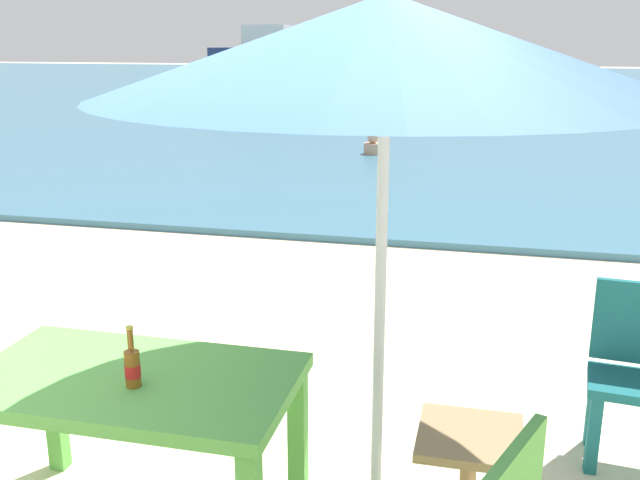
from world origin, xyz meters
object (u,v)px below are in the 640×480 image
object	(u,v)px
boat_cargo_ship	(277,58)
beer_bottle_amber	(132,365)
boat_fishing_trawler	(390,72)
picnic_table_green	(134,398)
patio_umbrella	(386,47)
swimmer_person	(373,145)
side_table_wood	(468,472)

from	to	relation	value
boat_cargo_ship	beer_bottle_amber	bearing A→B (deg)	-74.05
boat_fishing_trawler	boat_cargo_ship	bearing A→B (deg)	144.07
picnic_table_green	patio_umbrella	size ratio (longest dim) A/B	0.61
patio_umbrella	swimmer_person	bearing A→B (deg)	99.51
picnic_table_green	boat_fishing_trawler	world-z (taller)	boat_fishing_trawler
beer_bottle_amber	boat_cargo_ship	distance (m)	39.25
beer_bottle_amber	patio_umbrella	distance (m)	1.62
picnic_table_green	side_table_wood	distance (m)	1.48
beer_bottle_amber	picnic_table_green	bearing A→B (deg)	122.16
side_table_wood	boat_cargo_ship	size ratio (longest dim) A/B	0.07
beer_bottle_amber	boat_fishing_trawler	size ratio (longest dim) A/B	0.06
picnic_table_green	boat_cargo_ship	bearing A→B (deg)	105.90
beer_bottle_amber	swimmer_person	bearing A→B (deg)	94.13
boat_cargo_ship	boat_fishing_trawler	distance (m)	8.87
beer_bottle_amber	boat_cargo_ship	size ratio (longest dim) A/B	0.03
patio_umbrella	boat_cargo_ship	distance (m)	39.41
patio_umbrella	side_table_wood	world-z (taller)	patio_umbrella
picnic_table_green	boat_cargo_ship	xyz separation A→B (m)	(-10.73, 37.65, 0.44)
picnic_table_green	side_table_wood	world-z (taller)	picnic_table_green
boat_cargo_ship	boat_fishing_trawler	size ratio (longest dim) A/B	1.82
beer_bottle_amber	side_table_wood	world-z (taller)	beer_bottle_amber
patio_umbrella	boat_cargo_ship	size ratio (longest dim) A/B	0.30
swimmer_person	picnic_table_green	bearing A→B (deg)	-86.14
beer_bottle_amber	boat_fishing_trawler	xyz separation A→B (m)	(-3.61, 32.54, -0.22)
side_table_wood	swimmer_person	distance (m)	10.61
patio_umbrella	side_table_wood	bearing A→B (deg)	25.81
patio_umbrella	swimmer_person	distance (m)	10.88
swimmer_person	boat_cargo_ship	world-z (taller)	boat_cargo_ship
swimmer_person	side_table_wood	bearing A→B (deg)	-78.35
boat_fishing_trawler	patio_umbrella	bearing A→B (deg)	-81.91
picnic_table_green	boat_fishing_trawler	size ratio (longest dim) A/B	0.33
picnic_table_green	swimmer_person	world-z (taller)	picnic_table_green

